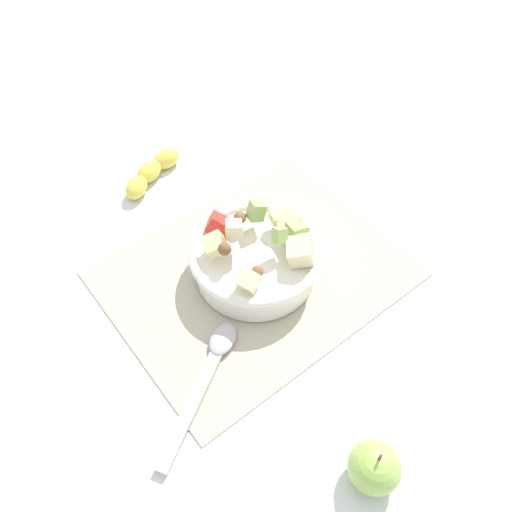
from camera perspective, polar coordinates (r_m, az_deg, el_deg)
ground_plane at (r=0.86m, az=-0.07°, el=-1.93°), size 2.40×2.40×0.00m
placemat at (r=0.86m, az=-0.07°, el=-1.81°), size 0.46×0.36×0.01m
salad_bowl at (r=0.83m, az=0.06°, el=-0.19°), size 0.21×0.21×0.11m
serving_spoon at (r=0.76m, az=-5.09°, el=-12.02°), size 0.21×0.14×0.01m
whole_apple at (r=0.70m, az=12.71°, el=-21.47°), size 0.07×0.07×0.08m
banana_whole at (r=1.02m, az=-11.31°, el=8.90°), size 0.15×0.08×0.04m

